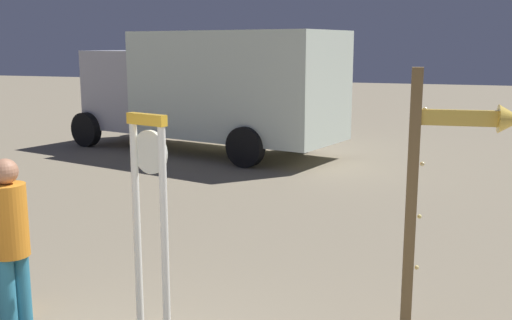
% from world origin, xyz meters
% --- Properties ---
extents(standing_clock, '(0.44, 0.21, 2.06)m').
position_xyz_m(standing_clock, '(-0.30, 1.96, 1.27)').
color(standing_clock, white).
rests_on(standing_clock, ground_plane).
extents(arrow_sign, '(0.98, 0.27, 2.47)m').
position_xyz_m(arrow_sign, '(2.26, 2.78, 1.59)').
color(arrow_sign, olive).
rests_on(arrow_sign, ground_plane).
extents(person_near_clock, '(0.33, 0.33, 1.70)m').
position_xyz_m(person_near_clock, '(-1.36, 1.34, 0.95)').
color(person_near_clock, teal).
rests_on(person_near_clock, ground_plane).
extents(backpack, '(0.26, 0.23, 0.41)m').
position_xyz_m(backpack, '(-1.83, 1.82, 0.20)').
color(backpack, gold).
rests_on(backpack, ground_plane).
extents(box_truck_near, '(7.39, 4.11, 2.97)m').
position_xyz_m(box_truck_near, '(-3.52, 11.10, 1.64)').
color(box_truck_near, white).
rests_on(box_truck_near, ground_plane).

